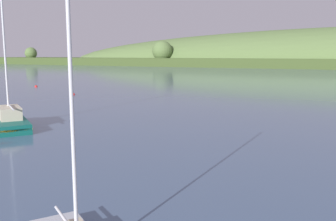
{
  "coord_description": "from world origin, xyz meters",
  "views": [
    {
      "loc": [
        22.29,
        11.97,
        7.1
      ],
      "look_at": [
        1.33,
        44.3,
        1.29
      ],
      "focal_mm": 39.49,
      "sensor_mm": 36.0,
      "label": 1
    }
  ],
  "objects": [
    {
      "name": "mooring_buoy_off_fishing_boat",
      "position": [
        -28.12,
        58.27,
        0.0
      ],
      "size": [
        0.62,
        0.62,
        0.7
      ],
      "color": "red",
      "rests_on": "ground"
    },
    {
      "name": "mooring_buoy_midchannel",
      "position": [
        -47.98,
        65.54,
        0.0
      ],
      "size": [
        0.65,
        0.65,
        0.73
      ],
      "color": "red",
      "rests_on": "ground"
    },
    {
      "name": "sailboat_near_mooring",
      "position": [
        -10.76,
        33.78,
        0.46
      ],
      "size": [
        9.44,
        6.79,
        13.6
      ],
      "rotation": [
        0.0,
        0.0,
        2.65
      ],
      "color": "#0F564C",
      "rests_on": "ground"
    }
  ]
}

